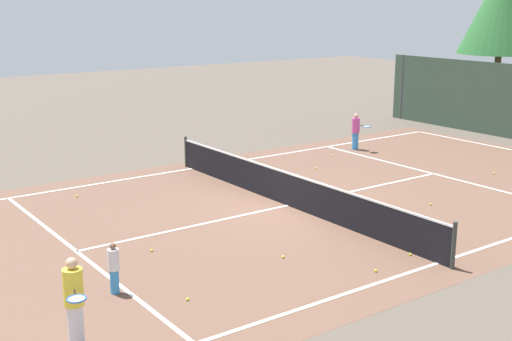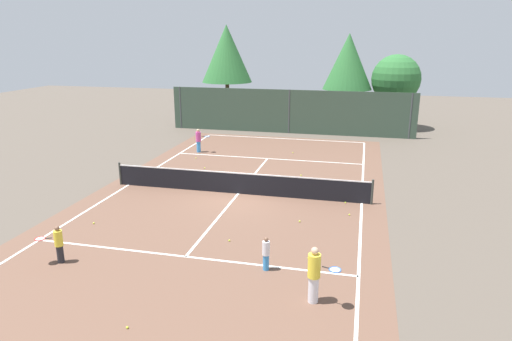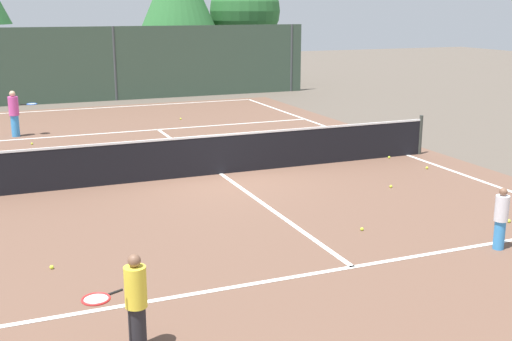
% 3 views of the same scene
% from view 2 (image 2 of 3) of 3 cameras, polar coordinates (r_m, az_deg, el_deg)
% --- Properties ---
extents(ground_plane, '(80.00, 80.00, 0.00)m').
position_cam_2_polar(ground_plane, '(20.86, -2.22, -2.91)').
color(ground_plane, brown).
extents(court_surface, '(13.00, 25.00, 0.01)m').
position_cam_2_polar(court_surface, '(20.86, -2.22, -2.90)').
color(court_surface, brown).
rests_on(court_surface, ground_plane).
extents(tennis_net, '(11.90, 0.10, 1.10)m').
position_cam_2_polar(tennis_net, '(20.70, -2.23, -1.57)').
color(tennis_net, '#333833').
rests_on(tennis_net, ground_plane).
extents(perimeter_fence, '(18.00, 0.12, 3.20)m').
position_cam_2_polar(perimeter_fence, '(33.81, 4.16, 7.33)').
color(perimeter_fence, '#384C3D').
rests_on(perimeter_fence, ground_plane).
extents(tree_0, '(4.14, 4.14, 7.85)m').
position_cam_2_polar(tree_0, '(38.77, -3.68, 14.33)').
color(tree_0, brown).
rests_on(tree_0, ground_plane).
extents(tree_1, '(3.78, 3.78, 7.16)m').
position_cam_2_polar(tree_1, '(36.59, 11.44, 13.16)').
color(tree_1, brown).
rests_on(tree_1, ground_plane).
extents(tree_2, '(3.67, 3.67, 5.63)m').
position_cam_2_polar(tree_2, '(36.88, 17.07, 10.83)').
color(tree_2, brown).
rests_on(tree_2, ground_plane).
extents(player_0, '(0.89, 0.39, 1.46)m').
position_cam_2_polar(player_0, '(28.40, -7.16, 3.77)').
color(player_0, '#388CD8').
rests_on(player_0, ground_plane).
extents(player_1, '(0.23, 0.23, 1.09)m').
position_cam_2_polar(player_1, '(14.10, 1.26, -10.28)').
color(player_1, '#388CD8').
rests_on(player_1, ground_plane).
extents(player_2, '(0.84, 0.56, 1.24)m').
position_cam_2_polar(player_2, '(15.77, -23.47, -8.37)').
color(player_2, '#232328').
rests_on(player_2, ground_plane).
extents(player_3, '(0.93, 0.53, 1.61)m').
position_cam_2_polar(player_3, '(12.50, 7.30, -12.71)').
color(player_3, silver).
rests_on(player_3, ground_plane).
extents(ball_crate, '(0.45, 0.30, 0.43)m').
position_cam_2_polar(ball_crate, '(21.88, -3.79, -1.50)').
color(ball_crate, blue).
rests_on(ball_crate, ground_plane).
extents(tennis_ball_0, '(0.07, 0.07, 0.07)m').
position_cam_2_polar(tennis_ball_0, '(27.05, -7.50, 1.56)').
color(tennis_ball_0, '#CCE533').
rests_on(tennis_ball_0, ground_plane).
extents(tennis_ball_1, '(0.07, 0.07, 0.07)m').
position_cam_2_polar(tennis_ball_1, '(24.93, -6.42, 0.31)').
color(tennis_ball_1, '#CCE533').
rests_on(tennis_ball_1, ground_plane).
extents(tennis_ball_2, '(0.07, 0.07, 0.07)m').
position_cam_2_polar(tennis_ball_2, '(20.03, 11.08, -3.95)').
color(tennis_ball_2, '#CCE533').
rests_on(tennis_ball_2, ground_plane).
extents(tennis_ball_3, '(0.07, 0.07, 0.07)m').
position_cam_2_polar(tennis_ball_3, '(23.58, 5.64, -0.60)').
color(tennis_ball_3, '#CCE533').
rests_on(tennis_ball_3, ground_plane).
extents(tennis_ball_4, '(0.07, 0.07, 0.07)m').
position_cam_2_polar(tennis_ball_4, '(18.63, -19.59, -6.21)').
color(tennis_ball_4, '#CCE533').
rests_on(tennis_ball_4, ground_plane).
extents(tennis_ball_5, '(0.07, 0.07, 0.07)m').
position_cam_2_polar(tennis_ball_5, '(17.81, 5.47, -6.33)').
color(tennis_ball_5, '#CCE533').
rests_on(tennis_ball_5, ground_plane).
extents(tennis_ball_6, '(0.07, 0.07, 0.07)m').
position_cam_2_polar(tennis_ball_6, '(12.25, -15.77, -18.32)').
color(tennis_ball_6, '#CCE533').
rests_on(tennis_ball_6, ground_plane).
extents(tennis_ball_7, '(0.07, 0.07, 0.07)m').
position_cam_2_polar(tennis_ball_7, '(16.18, -3.34, -8.71)').
color(tennis_ball_7, '#CCE533').
rests_on(tennis_ball_7, ground_plane).
extents(tennis_ball_8, '(0.07, 0.07, 0.07)m').
position_cam_2_polar(tennis_ball_8, '(15.07, 6.56, -10.78)').
color(tennis_ball_8, '#CCE533').
rests_on(tennis_ball_8, ground_plane).
extents(tennis_ball_9, '(0.07, 0.07, 0.07)m').
position_cam_2_polar(tennis_ball_9, '(18.74, 11.58, -5.42)').
color(tennis_ball_9, '#CCE533').
rests_on(tennis_ball_9, ground_plane).
extents(tennis_ball_10, '(0.07, 0.07, 0.07)m').
position_cam_2_polar(tennis_ball_10, '(28.17, 4.63, 2.24)').
color(tennis_ball_10, '#CCE533').
rests_on(tennis_ball_10, ground_plane).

